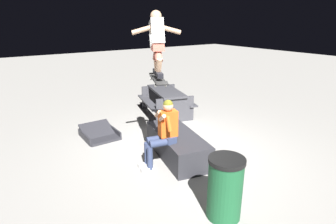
{
  "coord_description": "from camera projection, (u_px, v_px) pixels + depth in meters",
  "views": [
    {
      "loc": [
        -4.28,
        3.32,
        2.75
      ],
      "look_at": [
        -0.25,
        0.55,
        1.11
      ],
      "focal_mm": 29.61,
      "sensor_mm": 36.0,
      "label": 1
    }
  ],
  "objects": [
    {
      "name": "person_sitting_on_ledge",
      "position": [
        163.0,
        131.0,
        5.23
      ],
      "size": [
        0.59,
        0.78,
        1.34
      ],
      "color": "#2D3856",
      "rests_on": "ground"
    },
    {
      "name": "skateboard",
      "position": [
        158.0,
        79.0,
        5.05
      ],
      "size": [
        1.02,
        0.59,
        0.13
      ],
      "color": "black"
    },
    {
      "name": "kicker_ramp",
      "position": [
        100.0,
        135.0,
        6.8
      ],
      "size": [
        0.94,
        0.79,
        0.35
      ],
      "color": "#28282D",
      "rests_on": "ground"
    },
    {
      "name": "skater_airborne",
      "position": [
        157.0,
        40.0,
        4.89
      ],
      "size": [
        0.63,
        0.84,
        1.12
      ],
      "color": "black"
    },
    {
      "name": "ledge_box_main",
      "position": [
        177.0,
        145.0,
        5.8
      ],
      "size": [
        1.94,
        1.12,
        0.51
      ],
      "primitive_type": "cube",
      "rotation": [
        0.0,
        0.0,
        -0.22
      ],
      "color": "#28282D",
      "rests_on": "ground"
    },
    {
      "name": "picnic_table_back",
      "position": [
        166.0,
        98.0,
        8.32
      ],
      "size": [
        1.99,
        1.74,
        0.75
      ],
      "color": "#38383D",
      "rests_on": "ground"
    },
    {
      "name": "trash_bin",
      "position": [
        225.0,
        188.0,
        3.93
      ],
      "size": [
        0.52,
        0.52,
        0.94
      ],
      "color": "#19512D",
      "rests_on": "ground"
    },
    {
      "name": "ground_plane",
      "position": [
        182.0,
        153.0,
        6.0
      ],
      "size": [
        40.0,
        40.0,
        0.0
      ],
      "primitive_type": "plane",
      "color": "gray"
    }
  ]
}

